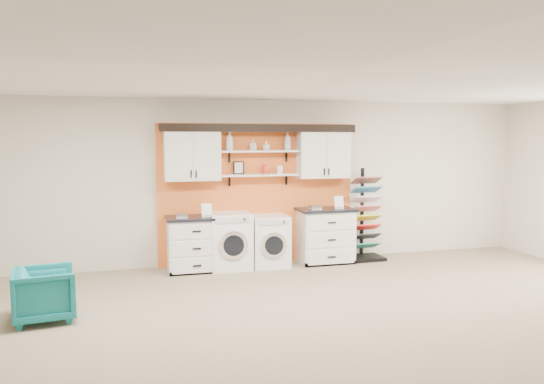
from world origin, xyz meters
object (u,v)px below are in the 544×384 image
object	(u,v)px
washer	(230,241)
sample_rack	(365,230)
base_cabinet_right	(325,235)
armchair	(45,294)
dryer	(269,241)
base_cabinet_left	(194,244)

from	to	relation	value
washer	sample_rack	size ratio (longest dim) A/B	0.57
base_cabinet_right	armchair	distance (m)	4.66
dryer	sample_rack	size ratio (longest dim) A/B	0.53
base_cabinet_right	sample_rack	bearing A→B (deg)	2.58
washer	base_cabinet_right	bearing A→B (deg)	0.11
sample_rack	base_cabinet_right	bearing A→B (deg)	-178.83
base_cabinet_right	dryer	size ratio (longest dim) A/B	1.12
base_cabinet_left	dryer	world-z (taller)	base_cabinet_left
sample_rack	washer	bearing A→B (deg)	179.49
base_cabinet_left	base_cabinet_right	world-z (taller)	base_cabinet_right
base_cabinet_left	dryer	bearing A→B (deg)	-0.16
base_cabinet_right	dryer	xyz separation A→B (m)	(-1.01, -0.00, -0.04)
sample_rack	armchair	distance (m)	5.39
washer	sample_rack	xyz separation A→B (m)	(2.45, 0.04, 0.05)
base_cabinet_left	sample_rack	bearing A→B (deg)	0.65
base_cabinet_left	base_cabinet_right	distance (m)	2.26
sample_rack	armchair	bearing A→B (deg)	-160.19
washer	sample_rack	distance (m)	2.45
base_cabinet_right	washer	size ratio (longest dim) A/B	1.04
washer	armchair	xyz separation A→B (m)	(-2.57, -1.91, -0.15)
dryer	armchair	xyz separation A→B (m)	(-3.24, -1.91, -0.12)
base_cabinet_right	sample_rack	size ratio (longest dim) A/B	0.60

